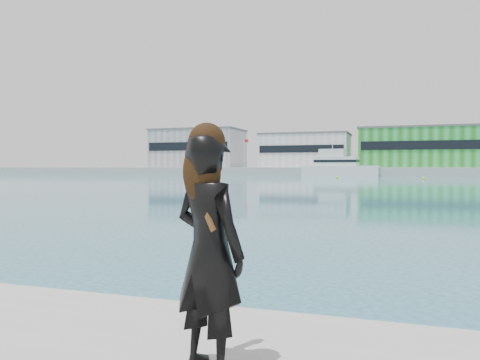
{
  "coord_description": "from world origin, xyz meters",
  "views": [
    {
      "loc": [
        1.95,
        -3.57,
        2.26
      ],
      "look_at": [
        0.71,
        0.2,
        2.14
      ],
      "focal_mm": 35.0,
      "sensor_mm": 36.0,
      "label": 1
    }
  ],
  "objects_px": {
    "buoy_far": "(337,178)",
    "woman": "(209,245)",
    "motor_yacht": "(339,166)",
    "buoy_near": "(423,179)"
  },
  "relations": [
    {
      "from": "motor_yacht",
      "to": "woman",
      "type": "bearing_deg",
      "value": -78.47
    },
    {
      "from": "motor_yacht",
      "to": "woman",
      "type": "height_order",
      "value": "motor_yacht"
    },
    {
      "from": "motor_yacht",
      "to": "buoy_far",
      "type": "distance_m",
      "value": 25.86
    },
    {
      "from": "motor_yacht",
      "to": "buoy_near",
      "type": "xyz_separation_m",
      "value": [
        17.62,
        -28.22,
        -2.39
      ]
    },
    {
      "from": "motor_yacht",
      "to": "buoy_near",
      "type": "distance_m",
      "value": 33.35
    },
    {
      "from": "buoy_far",
      "to": "woman",
      "type": "xyz_separation_m",
      "value": [
        9.03,
        -86.26,
        1.7
      ]
    },
    {
      "from": "buoy_near",
      "to": "buoy_far",
      "type": "relative_size",
      "value": 1.0
    },
    {
      "from": "buoy_near",
      "to": "woman",
      "type": "bearing_deg",
      "value": -94.11
    },
    {
      "from": "motor_yacht",
      "to": "buoy_far",
      "type": "xyz_separation_m",
      "value": [
        2.57,
        -25.62,
        -2.39
      ]
    },
    {
      "from": "buoy_far",
      "to": "woman",
      "type": "bearing_deg",
      "value": -84.02
    }
  ]
}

